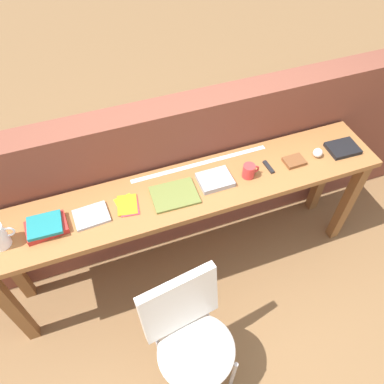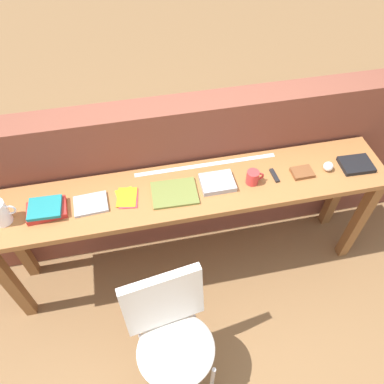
{
  "view_description": "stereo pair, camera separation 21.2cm",
  "coord_description": "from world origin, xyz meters",
  "px_view_note": "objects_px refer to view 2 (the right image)",
  "views": [
    {
      "loc": [
        -0.49,
        -1.1,
        2.59
      ],
      "look_at": [
        0.0,
        0.25,
        0.9
      ],
      "focal_mm": 35.0,
      "sensor_mm": 36.0,
      "label": 1
    },
    {
      "loc": [
        -0.29,
        -1.16,
        2.59
      ],
      "look_at": [
        0.0,
        0.25,
        0.9
      ],
      "focal_mm": 35.0,
      "sensor_mm": 36.0,
      "label": 2
    }
  ],
  "objects_px": {
    "magazine_cycling": "(91,204)",
    "sports_ball_small": "(328,166)",
    "multitool_folded": "(274,175)",
    "book_open_centre": "(174,193)",
    "chair_white_moulded": "(172,333)",
    "book_repair_rightmost": "(356,165)",
    "pamphlet_pile_colourful": "(127,198)",
    "mug": "(253,177)",
    "leather_journal_brown": "(302,172)",
    "book_stack_leftmost": "(46,209)"
  },
  "relations": [
    {
      "from": "book_open_centre",
      "to": "book_repair_rightmost",
      "type": "height_order",
      "value": "book_repair_rightmost"
    },
    {
      "from": "book_stack_leftmost",
      "to": "mug",
      "type": "height_order",
      "value": "mug"
    },
    {
      "from": "book_stack_leftmost",
      "to": "book_repair_rightmost",
      "type": "relative_size",
      "value": 1.16
    },
    {
      "from": "magazine_cycling",
      "to": "mug",
      "type": "height_order",
      "value": "mug"
    },
    {
      "from": "chair_white_moulded",
      "to": "leather_journal_brown",
      "type": "distance_m",
      "value": 1.24
    },
    {
      "from": "chair_white_moulded",
      "to": "multitool_folded",
      "type": "distance_m",
      "value": 1.11
    },
    {
      "from": "book_repair_rightmost",
      "to": "multitool_folded",
      "type": "bearing_deg",
      "value": 179.96
    },
    {
      "from": "book_stack_leftmost",
      "to": "pamphlet_pile_colourful",
      "type": "xyz_separation_m",
      "value": [
        0.46,
        0.01,
        -0.02
      ]
    },
    {
      "from": "book_stack_leftmost",
      "to": "book_repair_rightmost",
      "type": "xyz_separation_m",
      "value": [
        1.91,
        -0.02,
        -0.01
      ]
    },
    {
      "from": "multitool_folded",
      "to": "sports_ball_small",
      "type": "relative_size",
      "value": 1.8
    },
    {
      "from": "chair_white_moulded",
      "to": "mug",
      "type": "distance_m",
      "value": 1.01
    },
    {
      "from": "chair_white_moulded",
      "to": "magazine_cycling",
      "type": "distance_m",
      "value": 0.86
    },
    {
      "from": "pamphlet_pile_colourful",
      "to": "book_repair_rightmost",
      "type": "relative_size",
      "value": 0.88
    },
    {
      "from": "book_repair_rightmost",
      "to": "pamphlet_pile_colourful",
      "type": "bearing_deg",
      "value": -178.97
    },
    {
      "from": "multitool_folded",
      "to": "book_repair_rightmost",
      "type": "height_order",
      "value": "book_repair_rightmost"
    },
    {
      "from": "leather_journal_brown",
      "to": "book_repair_rightmost",
      "type": "distance_m",
      "value": 0.36
    },
    {
      "from": "pamphlet_pile_colourful",
      "to": "multitool_folded",
      "type": "bearing_deg",
      "value": -0.55
    },
    {
      "from": "chair_white_moulded",
      "to": "magazine_cycling",
      "type": "height_order",
      "value": "magazine_cycling"
    },
    {
      "from": "chair_white_moulded",
      "to": "book_repair_rightmost",
      "type": "relative_size",
      "value": 4.51
    },
    {
      "from": "book_stack_leftmost",
      "to": "book_repair_rightmost",
      "type": "bearing_deg",
      "value": -0.5
    },
    {
      "from": "pamphlet_pile_colourful",
      "to": "mug",
      "type": "height_order",
      "value": "mug"
    },
    {
      "from": "book_stack_leftmost",
      "to": "pamphlet_pile_colourful",
      "type": "bearing_deg",
      "value": 1.64
    },
    {
      "from": "chair_white_moulded",
      "to": "pamphlet_pile_colourful",
      "type": "relative_size",
      "value": 5.12
    },
    {
      "from": "multitool_folded",
      "to": "book_open_centre",
      "type": "bearing_deg",
      "value": -178.6
    },
    {
      "from": "mug",
      "to": "book_repair_rightmost",
      "type": "distance_m",
      "value": 0.69
    },
    {
      "from": "chair_white_moulded",
      "to": "book_open_centre",
      "type": "xyz_separation_m",
      "value": [
        0.15,
        0.69,
        0.36
      ]
    },
    {
      "from": "multitool_folded",
      "to": "sports_ball_small",
      "type": "height_order",
      "value": "sports_ball_small"
    },
    {
      "from": "pamphlet_pile_colourful",
      "to": "leather_journal_brown",
      "type": "relative_size",
      "value": 1.34
    },
    {
      "from": "mug",
      "to": "pamphlet_pile_colourful",
      "type": "bearing_deg",
      "value": 177.88
    },
    {
      "from": "pamphlet_pile_colourful",
      "to": "magazine_cycling",
      "type": "bearing_deg",
      "value": -177.43
    },
    {
      "from": "chair_white_moulded",
      "to": "book_stack_leftmost",
      "type": "bearing_deg",
      "value": 130.19
    },
    {
      "from": "magazine_cycling",
      "to": "pamphlet_pile_colourful",
      "type": "relative_size",
      "value": 1.1
    },
    {
      "from": "book_open_centre",
      "to": "leather_journal_brown",
      "type": "xyz_separation_m",
      "value": [
        0.81,
        0.0,
        0.0
      ]
    },
    {
      "from": "book_stack_leftmost",
      "to": "multitool_folded",
      "type": "distance_m",
      "value": 1.37
    },
    {
      "from": "multitool_folded",
      "to": "book_repair_rightmost",
      "type": "relative_size",
      "value": 0.56
    },
    {
      "from": "mug",
      "to": "sports_ball_small",
      "type": "xyz_separation_m",
      "value": [
        0.5,
        0.01,
        -0.01
      ]
    },
    {
      "from": "chair_white_moulded",
      "to": "book_open_centre",
      "type": "relative_size",
      "value": 3.3
    },
    {
      "from": "magazine_cycling",
      "to": "sports_ball_small",
      "type": "xyz_separation_m",
      "value": [
        1.47,
        -0.01,
        0.02
      ]
    },
    {
      "from": "book_stack_leftmost",
      "to": "book_open_centre",
      "type": "distance_m",
      "value": 0.74
    },
    {
      "from": "pamphlet_pile_colourful",
      "to": "book_repair_rightmost",
      "type": "bearing_deg",
      "value": -1.18
    },
    {
      "from": "book_open_centre",
      "to": "multitool_folded",
      "type": "xyz_separation_m",
      "value": [
        0.63,
        0.02,
        -0.0
      ]
    },
    {
      "from": "multitool_folded",
      "to": "leather_journal_brown",
      "type": "xyz_separation_m",
      "value": [
        0.18,
        -0.01,
        0.0
      ]
    },
    {
      "from": "leather_journal_brown",
      "to": "book_stack_leftmost",
      "type": "bearing_deg",
      "value": 178.76
    },
    {
      "from": "book_stack_leftmost",
      "to": "mug",
      "type": "xyz_separation_m",
      "value": [
        1.22,
        -0.02,
        0.02
      ]
    },
    {
      "from": "leather_journal_brown",
      "to": "pamphlet_pile_colourful",
      "type": "bearing_deg",
      "value": 177.92
    },
    {
      "from": "magazine_cycling",
      "to": "book_open_centre",
      "type": "relative_size",
      "value": 0.71
    },
    {
      "from": "pamphlet_pile_colourful",
      "to": "sports_ball_small",
      "type": "xyz_separation_m",
      "value": [
        1.26,
        -0.02,
        0.03
      ]
    },
    {
      "from": "pamphlet_pile_colourful",
      "to": "book_open_centre",
      "type": "bearing_deg",
      "value": -4.95
    },
    {
      "from": "magazine_cycling",
      "to": "sports_ball_small",
      "type": "distance_m",
      "value": 1.47
    },
    {
      "from": "magazine_cycling",
      "to": "sports_ball_small",
      "type": "bearing_deg",
      "value": -3.72
    }
  ]
}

